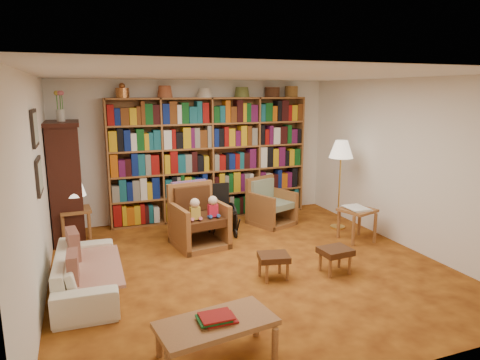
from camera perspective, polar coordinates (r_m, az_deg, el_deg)
name	(u,v)px	position (r m, az deg, el deg)	size (l,w,h in m)	color
floor	(248,265)	(5.89, 1.12, -11.31)	(5.00, 5.00, 0.00)	#B6671C
ceiling	(249,75)	(5.42, 1.23, 13.81)	(5.00, 5.00, 0.00)	white
wall_back	(198,150)	(7.86, -5.64, 3.98)	(5.00, 5.00, 0.00)	white
wall_front	(372,234)	(3.40, 17.16, -6.86)	(5.00, 5.00, 0.00)	white
wall_left	(36,190)	(5.16, -25.57, -1.22)	(5.00, 5.00, 0.00)	white
wall_right	(404,163)	(6.84, 21.02, 2.09)	(5.00, 5.00, 0.00)	white
bookshelf	(211,155)	(7.77, -3.87, 3.32)	(3.60, 0.30, 2.42)	#9F5F31
curio_cabinet	(66,180)	(7.16, -22.19, -0.02)	(0.50, 0.95, 2.40)	#37140F
framed_pictures	(37,152)	(5.39, -25.45, 3.36)	(0.03, 0.52, 0.97)	black
sofa	(86,272)	(5.39, -19.79, -11.44)	(0.66, 1.68, 0.49)	#F1E9CC
sofa_throw	(91,267)	(5.37, -19.29, -10.86)	(0.69, 1.28, 0.04)	beige
cushion_left	(73,247)	(5.65, -21.35, -8.26)	(0.12, 0.39, 0.39)	maroon
cushion_right	(73,268)	(4.99, -21.38, -10.91)	(0.11, 0.36, 0.36)	maroon
side_table_lamp	(76,217)	(6.99, -21.04, -4.66)	(0.47, 0.47, 0.56)	#9F5F31
table_lamp	(74,188)	(6.88, -21.31, -1.01)	(0.35, 0.35, 0.48)	gold
armchair_leather	(198,220)	(6.59, -5.69, -5.26)	(0.85, 0.88, 0.94)	#9F5F31
armchair_sage	(270,206)	(7.62, 3.99, -3.46)	(0.89, 0.89, 0.81)	#9F5F31
wheelchair	(220,211)	(7.05, -2.73, -4.18)	(0.47, 0.65, 0.81)	black
floor_lamp	(341,153)	(7.32, 13.33, 3.54)	(0.40, 0.40, 1.51)	gold
side_table_papers	(357,214)	(6.93, 15.36, -4.40)	(0.59, 0.59, 0.54)	#9F5F31
footstool_a	(274,259)	(5.43, 4.51, -10.42)	(0.43, 0.39, 0.32)	#452612
footstool_b	(335,253)	(5.70, 12.59, -9.45)	(0.41, 0.36, 0.33)	#452612
coffee_table	(216,326)	(3.92, -3.19, -18.81)	(1.08, 0.65, 0.41)	#9F5F31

